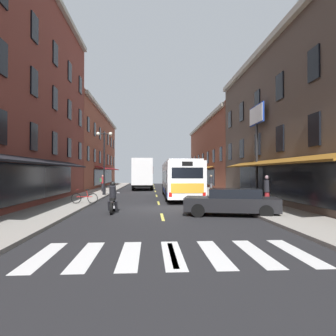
{
  "coord_description": "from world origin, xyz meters",
  "views": [
    {
      "loc": [
        -0.58,
        -17.73,
        2.12
      ],
      "look_at": [
        0.76,
        4.64,
        2.47
      ],
      "focal_mm": 31.81,
      "sensor_mm": 36.0,
      "label": 1
    }
  ],
  "objects_px": {
    "sedan_near": "(143,182)",
    "bicycle_near": "(84,198)",
    "box_truck": "(143,174)",
    "pedestrian_mid": "(211,183)",
    "street_lamp_twin": "(104,160)",
    "pedestrian_near": "(103,183)",
    "pedestrian_far": "(267,191)",
    "transit_bus": "(179,179)",
    "billboard_sign": "(257,129)",
    "sedan_mid": "(232,202)",
    "motorcycle_rider": "(113,200)"
  },
  "relations": [
    {
      "from": "pedestrian_near",
      "to": "pedestrian_far",
      "type": "relative_size",
      "value": 0.95
    },
    {
      "from": "bicycle_near",
      "to": "pedestrian_far",
      "type": "distance_m",
      "value": 11.22
    },
    {
      "from": "sedan_mid",
      "to": "street_lamp_twin",
      "type": "xyz_separation_m",
      "value": [
        -8.12,
        12.32,
        2.56
      ]
    },
    {
      "from": "pedestrian_far",
      "to": "box_truck",
      "type": "bearing_deg",
      "value": 153.69
    },
    {
      "from": "sedan_near",
      "to": "pedestrian_far",
      "type": "relative_size",
      "value": 2.64
    },
    {
      "from": "box_truck",
      "to": "motorcycle_rider",
      "type": "height_order",
      "value": "box_truck"
    },
    {
      "from": "street_lamp_twin",
      "to": "pedestrian_near",
      "type": "bearing_deg",
      "value": 100.55
    },
    {
      "from": "sedan_mid",
      "to": "street_lamp_twin",
      "type": "bearing_deg",
      "value": 123.39
    },
    {
      "from": "billboard_sign",
      "to": "pedestrian_far",
      "type": "distance_m",
      "value": 6.24
    },
    {
      "from": "billboard_sign",
      "to": "sedan_near",
      "type": "xyz_separation_m",
      "value": [
        -8.71,
        25.0,
        -4.61
      ]
    },
    {
      "from": "sedan_near",
      "to": "street_lamp_twin",
      "type": "height_order",
      "value": "street_lamp_twin"
    },
    {
      "from": "billboard_sign",
      "to": "pedestrian_mid",
      "type": "bearing_deg",
      "value": 95.68
    },
    {
      "from": "box_truck",
      "to": "street_lamp_twin",
      "type": "distance_m",
      "value": 10.4
    },
    {
      "from": "bicycle_near",
      "to": "street_lamp_twin",
      "type": "height_order",
      "value": "street_lamp_twin"
    },
    {
      "from": "sedan_mid",
      "to": "sedan_near",
      "type": "bearing_deg",
      "value": 99.22
    },
    {
      "from": "sedan_mid",
      "to": "motorcycle_rider",
      "type": "height_order",
      "value": "motorcycle_rider"
    },
    {
      "from": "bicycle_near",
      "to": "pedestrian_mid",
      "type": "xyz_separation_m",
      "value": [
        10.77,
        12.28,
        0.53
      ]
    },
    {
      "from": "box_truck",
      "to": "motorcycle_rider",
      "type": "relative_size",
      "value": 3.17
    },
    {
      "from": "bicycle_near",
      "to": "pedestrian_far",
      "type": "height_order",
      "value": "pedestrian_far"
    },
    {
      "from": "transit_bus",
      "to": "box_truck",
      "type": "distance_m",
      "value": 12.02
    },
    {
      "from": "billboard_sign",
      "to": "pedestrian_mid",
      "type": "relative_size",
      "value": 3.94
    },
    {
      "from": "motorcycle_rider",
      "to": "street_lamp_twin",
      "type": "bearing_deg",
      "value": 100.99
    },
    {
      "from": "sedan_mid",
      "to": "box_truck",
      "type": "bearing_deg",
      "value": 102.63
    },
    {
      "from": "pedestrian_near",
      "to": "street_lamp_twin",
      "type": "distance_m",
      "value": 5.4
    },
    {
      "from": "billboard_sign",
      "to": "bicycle_near",
      "type": "relative_size",
      "value": 3.98
    },
    {
      "from": "street_lamp_twin",
      "to": "pedestrian_far",
      "type": "bearing_deg",
      "value": -44.35
    },
    {
      "from": "pedestrian_mid",
      "to": "street_lamp_twin",
      "type": "distance_m",
      "value": 11.93
    },
    {
      "from": "transit_bus",
      "to": "sedan_near",
      "type": "xyz_separation_m",
      "value": [
        -3.55,
        20.77,
        -0.95
      ]
    },
    {
      "from": "sedan_near",
      "to": "bicycle_near",
      "type": "xyz_separation_m",
      "value": [
        -3.14,
        -26.47,
        -0.15
      ]
    },
    {
      "from": "billboard_sign",
      "to": "box_truck",
      "type": "bearing_deg",
      "value": 118.57
    },
    {
      "from": "pedestrian_mid",
      "to": "street_lamp_twin",
      "type": "height_order",
      "value": "street_lamp_twin"
    },
    {
      "from": "sedan_near",
      "to": "pedestrian_far",
      "type": "xyz_separation_m",
      "value": [
        7.65,
        -29.51,
        0.43
      ]
    },
    {
      "from": "box_truck",
      "to": "pedestrian_mid",
      "type": "relative_size",
      "value": 3.79
    },
    {
      "from": "transit_bus",
      "to": "sedan_mid",
      "type": "height_order",
      "value": "transit_bus"
    },
    {
      "from": "billboard_sign",
      "to": "pedestrian_near",
      "type": "distance_m",
      "value": 17.13
    },
    {
      "from": "transit_bus",
      "to": "sedan_mid",
      "type": "relative_size",
      "value": 2.49
    },
    {
      "from": "billboard_sign",
      "to": "motorcycle_rider",
      "type": "distance_m",
      "value": 11.79
    },
    {
      "from": "billboard_sign",
      "to": "sedan_mid",
      "type": "bearing_deg",
      "value": -119.41
    },
    {
      "from": "billboard_sign",
      "to": "pedestrian_near",
      "type": "bearing_deg",
      "value": 139.54
    },
    {
      "from": "box_truck",
      "to": "sedan_near",
      "type": "height_order",
      "value": "box_truck"
    },
    {
      "from": "pedestrian_near",
      "to": "pedestrian_far",
      "type": "bearing_deg",
      "value": 4.48
    },
    {
      "from": "billboard_sign",
      "to": "street_lamp_twin",
      "type": "bearing_deg",
      "value": 153.23
    },
    {
      "from": "sedan_near",
      "to": "transit_bus",
      "type": "bearing_deg",
      "value": -80.3
    },
    {
      "from": "sedan_near",
      "to": "sedan_mid",
      "type": "height_order",
      "value": "sedan_mid"
    },
    {
      "from": "pedestrian_near",
      "to": "pedestrian_mid",
      "type": "relative_size",
      "value": 1.0
    },
    {
      "from": "box_truck",
      "to": "sedan_near",
      "type": "distance_m",
      "value": 9.34
    },
    {
      "from": "sedan_mid",
      "to": "pedestrian_mid",
      "type": "relative_size",
      "value": 2.77
    },
    {
      "from": "transit_bus",
      "to": "bicycle_near",
      "type": "height_order",
      "value": "transit_bus"
    },
    {
      "from": "bicycle_near",
      "to": "billboard_sign",
      "type": "bearing_deg",
      "value": 7.11
    },
    {
      "from": "pedestrian_mid",
      "to": "pedestrian_far",
      "type": "distance_m",
      "value": 15.32
    }
  ]
}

